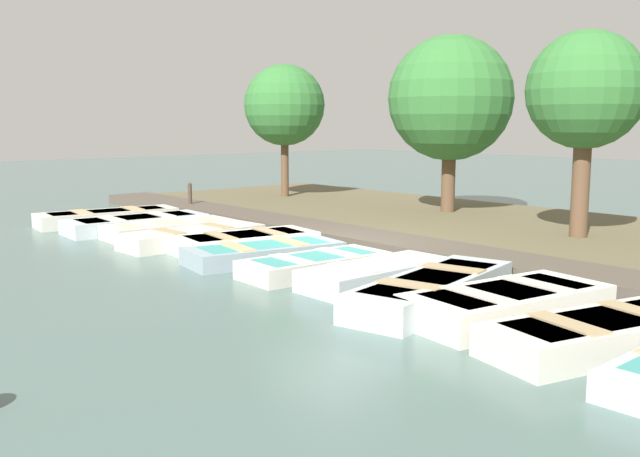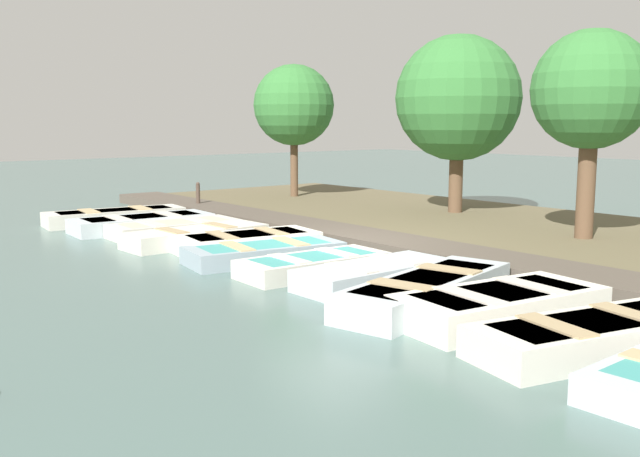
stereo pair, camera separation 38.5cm
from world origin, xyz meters
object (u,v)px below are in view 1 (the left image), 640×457
(rowboat_3, at_px, (193,236))
(park_tree_left, at_px, (450,99))
(park_tree_center, at_px, (586,92))
(rowboat_5, at_px, (264,253))
(park_tree_far_left, at_px, (284,106))
(rowboat_10, at_px, (603,333))
(mooring_post_near, at_px, (190,198))
(rowboat_4, at_px, (245,242))
(rowboat_1, at_px, (136,224))
(rowboat_0, at_px, (108,217))
(rowboat_9, at_px, (507,304))
(rowboat_7, at_px, (378,274))
(rowboat_2, at_px, (170,229))
(rowboat_6, at_px, (315,265))
(rowboat_8, at_px, (432,289))

(rowboat_3, relative_size, park_tree_left, 0.64)
(park_tree_center, bearing_deg, rowboat_5, -24.39)
(park_tree_far_left, bearing_deg, rowboat_10, 65.29)
(mooring_post_near, distance_m, park_tree_center, 11.06)
(mooring_post_near, height_order, park_tree_far_left, park_tree_far_left)
(rowboat_4, bearing_deg, park_tree_far_left, -124.14)
(rowboat_1, bearing_deg, rowboat_0, -85.61)
(rowboat_9, xyz_separation_m, park_tree_left, (-7.49, -7.17, 3.02))
(rowboat_9, relative_size, rowboat_10, 0.95)
(rowboat_7, bearing_deg, rowboat_10, 84.50)
(rowboat_4, bearing_deg, rowboat_7, 96.68)
(rowboat_1, bearing_deg, rowboat_3, 94.04)
(rowboat_0, bearing_deg, rowboat_5, 97.91)
(rowboat_0, height_order, rowboat_9, rowboat_9)
(rowboat_0, relative_size, park_tree_left, 0.73)
(rowboat_2, distance_m, rowboat_4, 2.75)
(rowboat_3, bearing_deg, rowboat_9, 88.71)
(rowboat_1, relative_size, park_tree_far_left, 0.76)
(park_tree_far_left, height_order, park_tree_left, park_tree_left)
(rowboat_0, xyz_separation_m, rowboat_5, (-0.14, 6.65, -0.02))
(rowboat_3, bearing_deg, park_tree_far_left, -143.28)
(rowboat_6, xyz_separation_m, park_tree_left, (-7.57, -3.29, 3.07))
(rowboat_3, bearing_deg, rowboat_6, 88.66)
(rowboat_0, xyz_separation_m, rowboat_4, (-0.49, 5.52, -0.00))
(rowboat_2, relative_size, rowboat_5, 0.97)
(rowboat_0, height_order, rowboat_2, rowboat_0)
(mooring_post_near, bearing_deg, rowboat_4, 69.47)
(rowboat_10, height_order, park_tree_far_left, park_tree_far_left)
(rowboat_4, height_order, rowboat_6, rowboat_4)
(rowboat_1, height_order, rowboat_6, rowboat_1)
(rowboat_4, bearing_deg, rowboat_6, 91.12)
(rowboat_9, height_order, rowboat_10, rowboat_9)
(rowboat_9, xyz_separation_m, mooring_post_near, (-2.55, -12.59, 0.23))
(rowboat_0, relative_size, rowboat_2, 1.20)
(rowboat_9, bearing_deg, rowboat_1, -81.03)
(rowboat_1, height_order, park_tree_center, park_tree_center)
(rowboat_3, height_order, rowboat_10, rowboat_10)
(rowboat_7, bearing_deg, rowboat_9, 86.51)
(rowboat_6, xyz_separation_m, rowboat_8, (0.02, 2.65, 0.04))
(rowboat_4, height_order, park_tree_far_left, park_tree_far_left)
(rowboat_0, xyz_separation_m, rowboat_7, (-0.35, 9.47, -0.00))
(rowboat_4, bearing_deg, rowboat_10, 95.12)
(rowboat_9, height_order, park_tree_far_left, park_tree_far_left)
(rowboat_0, height_order, park_tree_left, park_tree_left)
(rowboat_8, relative_size, rowboat_10, 1.15)
(rowboat_6, relative_size, rowboat_7, 1.00)
(rowboat_5, bearing_deg, rowboat_8, 99.06)
(rowboat_5, bearing_deg, rowboat_2, -82.75)
(rowboat_7, height_order, park_tree_left, park_tree_left)
(rowboat_10, bearing_deg, park_tree_left, -118.31)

